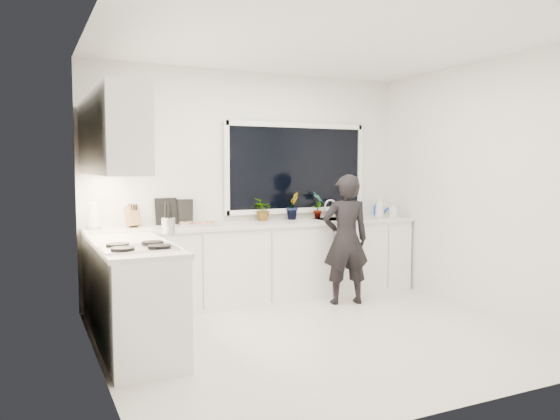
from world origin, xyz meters
TOP-DOWN VIEW (x-y plane):
  - floor at (0.00, 0.00)m, footprint 4.00×3.50m
  - wall_back at (0.00, 1.76)m, footprint 4.00×0.02m
  - wall_left at (-2.01, 0.00)m, footprint 0.02×3.50m
  - wall_right at (2.01, 0.00)m, footprint 0.02×3.50m
  - ceiling at (0.00, 0.00)m, footprint 4.00×3.50m
  - window at (0.60, 1.73)m, footprint 1.80×0.02m
  - base_cabinets_back at (0.00, 1.45)m, footprint 3.92×0.58m
  - base_cabinets_left at (-1.67, 0.35)m, footprint 0.58×1.60m
  - countertop_back at (0.00, 1.44)m, footprint 3.94×0.62m
  - countertop_left at (-1.67, 0.35)m, footprint 0.62×1.60m
  - upper_cabinets at (-1.79, 0.70)m, footprint 0.34×2.10m
  - sink at (1.05, 1.45)m, footprint 0.58×0.42m
  - faucet at (1.05, 1.65)m, footprint 0.03×0.03m
  - stovetop at (-1.69, -0.00)m, footprint 0.56×0.48m
  - person at (0.81, 0.90)m, footprint 0.61×0.47m
  - pizza_tray at (-0.76, 1.42)m, footprint 0.49×0.41m
  - pizza at (-0.76, 1.42)m, footprint 0.45×0.36m
  - watering_can at (1.77, 1.61)m, footprint 0.16×0.16m
  - paper_towel_roll at (-1.85, 1.55)m, footprint 0.13×0.13m
  - knife_block at (-1.44, 1.59)m, footprint 0.16×0.14m
  - utensil_crock at (-1.25, 0.80)m, footprint 0.15×0.15m
  - picture_frame_large at (-0.86, 1.69)m, footprint 0.21×0.10m
  - picture_frame_small at (-1.06, 1.69)m, footprint 0.25×0.03m
  - herb_plants at (0.39, 1.61)m, footprint 0.96×0.27m
  - soap_bottles at (1.63, 1.30)m, footprint 0.35×0.16m

SIDE VIEW (x-z plane):
  - floor at x=0.00m, z-range -0.02..0.00m
  - base_cabinets_back at x=0.00m, z-range 0.00..0.88m
  - base_cabinets_left at x=-1.67m, z-range 0.00..0.88m
  - person at x=0.81m, z-range 0.00..1.48m
  - sink at x=1.05m, z-range 0.80..0.94m
  - countertop_back at x=0.00m, z-range 0.88..0.92m
  - countertop_left at x=-1.67m, z-range 0.88..0.92m
  - stovetop at x=-1.69m, z-range 0.92..0.95m
  - pizza_tray at x=-0.76m, z-range 0.92..0.95m
  - pizza at x=-0.76m, z-range 0.95..0.96m
  - watering_can at x=1.77m, z-range 0.92..1.05m
  - utensil_crock at x=-1.25m, z-range 0.92..1.08m
  - faucet at x=1.05m, z-range 0.92..1.14m
  - knife_block at x=-1.44m, z-range 0.92..1.14m
  - paper_towel_roll at x=-1.85m, z-range 0.92..1.18m
  - soap_bottles at x=1.63m, z-range 0.91..1.20m
  - picture_frame_large at x=-0.86m, z-range 0.92..1.20m
  - picture_frame_small at x=-1.06m, z-range 0.92..1.22m
  - herb_plants at x=0.39m, z-range 0.90..1.24m
  - wall_back at x=0.00m, z-range 0.00..2.70m
  - wall_left at x=-2.01m, z-range 0.00..2.70m
  - wall_right at x=2.01m, z-range 0.00..2.70m
  - window at x=0.60m, z-range 1.05..2.05m
  - upper_cabinets at x=-1.79m, z-range 1.50..2.20m
  - ceiling at x=0.00m, z-range 2.70..2.72m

